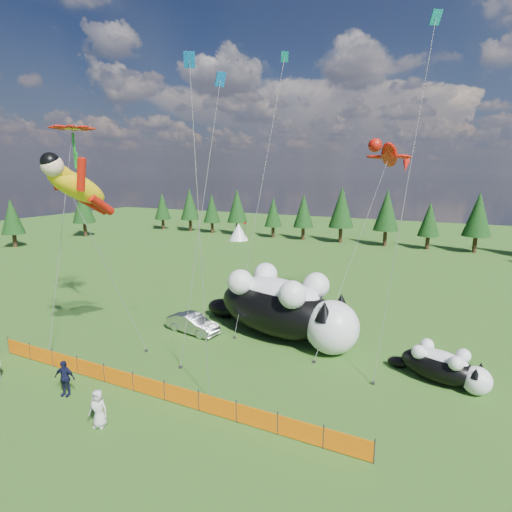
% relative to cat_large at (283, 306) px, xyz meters
% --- Properties ---
extents(ground, '(160.00, 160.00, 0.00)m').
position_rel_cat_large_xyz_m(ground, '(-3.23, -6.79, -2.14)').
color(ground, '#0F380A').
rests_on(ground, ground).
extents(safety_fence, '(22.06, 0.06, 1.10)m').
position_rel_cat_large_xyz_m(safety_fence, '(-3.23, -9.79, -1.64)').
color(safety_fence, '#262626').
rests_on(safety_fence, ground).
extents(tree_line, '(90.00, 4.00, 8.00)m').
position_rel_cat_large_xyz_m(tree_line, '(-3.23, 38.21, 1.86)').
color(tree_line, black).
rests_on(tree_line, ground).
extents(festival_tents, '(50.00, 3.20, 2.80)m').
position_rel_cat_large_xyz_m(festival_tents, '(7.77, 33.21, -0.74)').
color(festival_tents, white).
rests_on(festival_tents, ground).
extents(cat_large, '(12.29, 6.66, 4.51)m').
position_rel_cat_large_xyz_m(cat_large, '(0.00, 0.00, 0.00)').
color(cat_large, black).
rests_on(cat_large, ground).
extents(cat_small, '(5.25, 3.02, 1.95)m').
position_rel_cat_large_xyz_m(cat_small, '(9.98, -1.94, -1.22)').
color(cat_small, black).
rests_on(cat_small, ground).
extents(car, '(4.12, 1.96, 1.30)m').
position_rel_cat_large_xyz_m(car, '(-5.85, -2.10, -1.49)').
color(car, '#B3B4B8').
rests_on(car, ground).
extents(spectator_c, '(1.20, 0.83, 1.87)m').
position_rel_cat_large_xyz_m(spectator_c, '(-7.01, -11.57, -1.21)').
color(spectator_c, '#131634').
rests_on(spectator_c, ground).
extents(spectator_e, '(0.97, 0.75, 1.75)m').
position_rel_cat_large_xyz_m(spectator_e, '(-3.52, -12.68, -1.27)').
color(spectator_e, beige).
rests_on(spectator_e, ground).
extents(superhero_kite, '(4.75, 4.48, 12.43)m').
position_rel_cat_large_xyz_m(superhero_kite, '(-9.35, -7.77, 8.05)').
color(superhero_kite, yellow).
rests_on(superhero_kite, ground).
extents(gecko_kite, '(4.05, 11.81, 14.96)m').
position_rel_cat_large_xyz_m(gecko_kite, '(5.45, 5.86, 9.98)').
color(gecko_kite, '#BB1309').
rests_on(gecko_kite, ground).
extents(flower_kite, '(4.17, 7.07, 14.75)m').
position_rel_cat_large_xyz_m(flower_kite, '(-13.34, -4.36, 11.52)').
color(flower_kite, '#BB1309').
rests_on(flower_kite, ground).
extents(diamond_kite_a, '(0.71, 5.78, 17.54)m').
position_rel_cat_large_xyz_m(diamond_kite_a, '(-3.57, -1.83, 13.69)').
color(diamond_kite_a, '#0B5DAC').
rests_on(diamond_kite_a, ground).
extents(diamond_kite_b, '(1.71, 7.76, 21.04)m').
position_rel_cat_large_xyz_m(diamond_kite_b, '(7.79, 3.14, 16.63)').
color(diamond_kite_b, '#0B867D').
rests_on(diamond_kite_b, ground).
extents(diamond_kite_c, '(1.58, 1.13, 16.52)m').
position_rel_cat_large_xyz_m(diamond_kite_c, '(-1.33, -8.03, 12.67)').
color(diamond_kite_c, '#0B5DAC').
rests_on(diamond_kite_c, ground).
extents(diamond_kite_d, '(1.37, 6.64, 20.02)m').
position_rel_cat_large_xyz_m(diamond_kite_d, '(-1.97, 4.06, 15.47)').
color(diamond_kite_d, '#0B867D').
rests_on(diamond_kite_d, ground).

